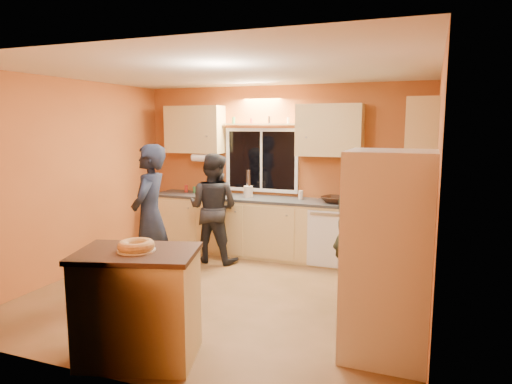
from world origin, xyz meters
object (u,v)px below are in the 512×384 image
at_px(island, 139,305).
at_px(person_left, 150,217).
at_px(person_right, 353,240).
at_px(refrigerator, 388,255).
at_px(person_center, 213,208).

bearing_deg(island, person_left, 104.03).
bearing_deg(person_left, person_right, 75.50).
distance_m(refrigerator, person_center, 3.28).
height_order(island, person_center, person_center).
relative_size(refrigerator, person_left, 1.01).
distance_m(refrigerator, island, 2.18).
height_order(person_left, person_right, person_left).
bearing_deg(person_left, island, 18.26).
relative_size(refrigerator, person_center, 1.13).
relative_size(person_center, person_right, 0.94).
distance_m(person_left, person_center, 1.27).
xyz_separation_m(person_center, person_right, (2.25, -1.34, 0.05)).
distance_m(island, person_center, 2.89).
xyz_separation_m(island, person_center, (-0.67, 2.79, 0.31)).
bearing_deg(person_left, person_center, 156.78).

